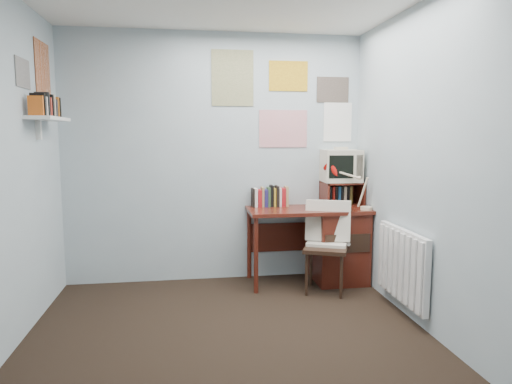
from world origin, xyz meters
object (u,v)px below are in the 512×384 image
desk (333,242)px  desk_lamp (367,189)px  crt_tv (341,164)px  tv_riser (342,194)px  desk_chair (326,249)px  wall_shelf (48,119)px  radiator (403,265)px

desk → desk_lamp: (0.27, -0.18, 0.56)m
desk → desk_lamp: desk_lamp is taller
desk → crt_tv: (0.10, 0.13, 0.78)m
desk_lamp → tv_riser: 0.34m
desk_lamp → crt_tv: (-0.16, 0.31, 0.22)m
desk_chair → desk_lamp: size_ratio=2.02×
tv_riser → crt_tv: (-0.01, 0.02, 0.30)m
desk_lamp → desk_chair: bearing=-158.8°
desk_lamp → wall_shelf: wall_shelf is taller
desk → radiator: desk is taller
desk → wall_shelf: wall_shelf is taller
tv_riser → radiator: tv_riser is taller
desk → tv_riser: (0.12, 0.11, 0.48)m
desk → crt_tv: 0.80m
desk → desk_chair: size_ratio=1.43×
desk → desk_chair: desk_chair is taller
desk_chair → desk_lamp: 0.71m
desk_lamp → radiator: 0.93m
desk_chair → desk: bearing=83.7°
wall_shelf → desk: bearing=8.4°
desk_chair → wall_shelf: bearing=-155.0°
desk_chair → tv_riser: bearing=78.2°
radiator → wall_shelf: wall_shelf is taller
desk_lamp → crt_tv: crt_tv is taller
wall_shelf → radiator: bearing=-10.9°
crt_tv → radiator: size_ratio=0.47×
crt_tv → wall_shelf: size_ratio=0.61×
tv_riser → desk: bearing=-137.0°
desk → desk_lamp: size_ratio=2.89×
crt_tv → wall_shelf: 2.76m
desk → desk_chair: bearing=-119.5°
desk_lamp → crt_tv: bearing=123.2°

